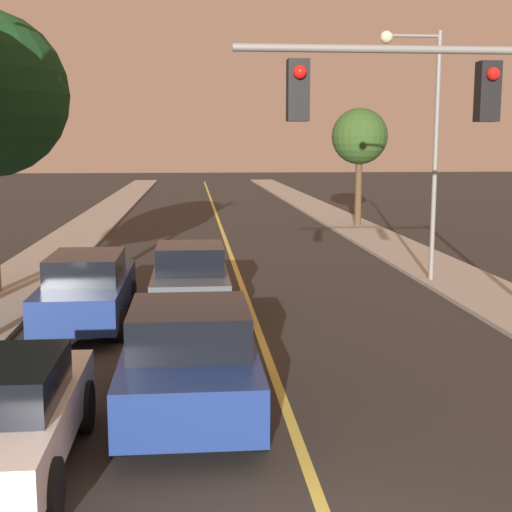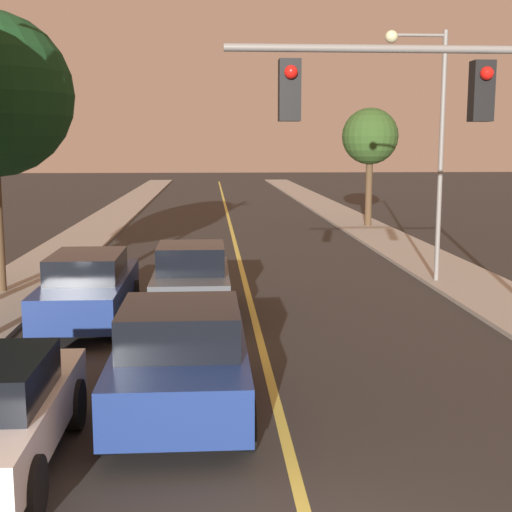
% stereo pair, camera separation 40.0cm
% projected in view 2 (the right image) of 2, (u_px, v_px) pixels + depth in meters
% --- Properties ---
extents(road_surface, '(10.55, 80.00, 0.01)m').
position_uv_depth(road_surface, '(228.00, 215.00, 41.70)').
color(road_surface, '#2D2B28').
rests_on(road_surface, ground).
extents(sidewalk_left, '(2.50, 80.00, 0.12)m').
position_uv_depth(sidewalk_left, '(115.00, 215.00, 41.28)').
color(sidewalk_left, '#9E998E').
rests_on(sidewalk_left, ground).
extents(sidewalk_right, '(2.50, 80.00, 0.12)m').
position_uv_depth(sidewalk_right, '(338.00, 213.00, 42.11)').
color(sidewalk_right, '#9E998E').
rests_on(sidewalk_right, ground).
extents(car_near_lane_front, '(2.08, 4.34, 1.74)m').
position_uv_depth(car_near_lane_front, '(181.00, 359.00, 10.72)').
color(car_near_lane_front, navy).
rests_on(car_near_lane_front, ground).
extents(car_near_lane_second, '(1.90, 4.04, 1.74)m').
position_uv_depth(car_near_lane_second, '(192.00, 279.00, 17.03)').
color(car_near_lane_second, '#474C51').
rests_on(car_near_lane_second, ground).
extents(car_outer_lane_second, '(1.89, 5.04, 1.65)m').
position_uv_depth(car_outer_lane_second, '(89.00, 287.00, 16.26)').
color(car_outer_lane_second, navy).
rests_on(car_outer_lane_second, ground).
extents(traffic_signal_mast, '(6.56, 0.42, 5.60)m').
position_uv_depth(traffic_signal_mast, '(501.00, 135.00, 10.85)').
color(traffic_signal_mast, slate).
rests_on(traffic_signal_mast, ground).
extents(streetlamp_right, '(1.79, 0.36, 7.13)m').
position_uv_depth(streetlamp_right, '(428.00, 123.00, 20.30)').
color(streetlamp_right, slate).
rests_on(streetlamp_right, ground).
extents(tree_right_near, '(2.72, 2.72, 5.72)m').
position_uv_depth(tree_right_near, '(370.00, 137.00, 34.52)').
color(tree_right_near, '#4C3823').
rests_on(tree_right_near, ground).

